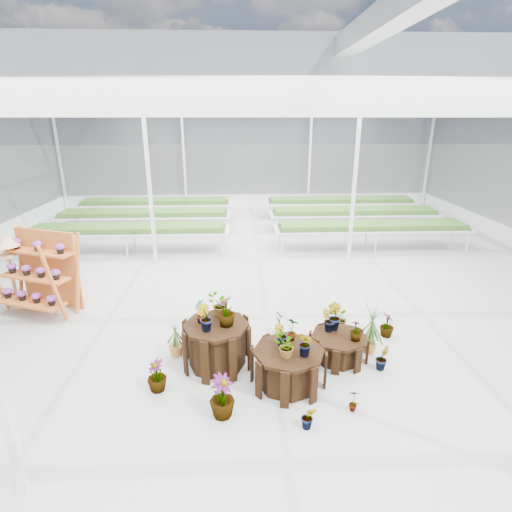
{
  "coord_description": "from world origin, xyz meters",
  "views": [
    {
      "loc": [
        -0.4,
        -7.68,
        4.2
      ],
      "look_at": [
        -0.05,
        0.64,
        1.3
      ],
      "focal_mm": 28.0,
      "sensor_mm": 36.0,
      "label": 1
    }
  ],
  "objects_px": {
    "plinth_tall": "(217,344)",
    "bird_table": "(11,272)",
    "plinth_mid": "(288,367)",
    "shelf_rack": "(36,274)",
    "plinth_low": "(338,347)"
  },
  "relations": [
    {
      "from": "plinth_mid",
      "to": "plinth_low",
      "type": "distance_m",
      "value": 1.22
    },
    {
      "from": "plinth_tall",
      "to": "shelf_rack",
      "type": "bearing_deg",
      "value": 151.33
    },
    {
      "from": "plinth_low",
      "to": "plinth_tall",
      "type": "bearing_deg",
      "value": -177.4
    },
    {
      "from": "shelf_rack",
      "to": "plinth_tall",
      "type": "bearing_deg",
      "value": -8.3
    },
    {
      "from": "plinth_tall",
      "to": "plinth_mid",
      "type": "xyz_separation_m",
      "value": [
        1.2,
        -0.6,
        -0.09
      ]
    },
    {
      "from": "plinth_tall",
      "to": "bird_table",
      "type": "distance_m",
      "value": 5.41
    },
    {
      "from": "plinth_low",
      "to": "bird_table",
      "type": "bearing_deg",
      "value": 161.03
    },
    {
      "from": "plinth_tall",
      "to": "shelf_rack",
      "type": "relative_size",
      "value": 0.65
    },
    {
      "from": "plinth_mid",
      "to": "bird_table",
      "type": "relative_size",
      "value": 0.69
    },
    {
      "from": "plinth_mid",
      "to": "plinth_low",
      "type": "height_order",
      "value": "plinth_mid"
    },
    {
      "from": "plinth_tall",
      "to": "plinth_mid",
      "type": "distance_m",
      "value": 1.34
    },
    {
      "from": "plinth_mid",
      "to": "shelf_rack",
      "type": "xyz_separation_m",
      "value": [
        -5.3,
        2.84,
        0.6
      ]
    },
    {
      "from": "plinth_tall",
      "to": "bird_table",
      "type": "relative_size",
      "value": 0.68
    },
    {
      "from": "plinth_tall",
      "to": "shelf_rack",
      "type": "distance_m",
      "value": 4.7
    },
    {
      "from": "plinth_mid",
      "to": "bird_table",
      "type": "xyz_separation_m",
      "value": [
        -5.98,
        3.1,
        0.56
      ]
    }
  ]
}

